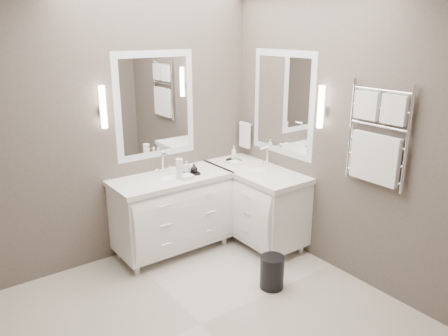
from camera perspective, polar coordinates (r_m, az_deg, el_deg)
floor at (r=3.79m, az=-3.04°, el=-19.78°), size 3.20×3.00×0.01m
wall_back at (r=4.45m, az=-14.06°, el=4.86°), size 3.20×0.01×2.70m
wall_front at (r=2.14m, az=19.37°, el=-9.72°), size 3.20×0.01×2.70m
wall_right at (r=4.21m, az=15.26°, el=4.04°), size 0.01×3.00×2.70m
vanity_back at (r=4.66m, az=-6.81°, el=-5.34°), size 1.24×0.59×0.97m
vanity_right at (r=4.88m, az=4.10°, el=-4.19°), size 0.59×1.24×0.97m
mirror_back at (r=4.59m, az=-8.94°, el=8.08°), size 0.90×0.02×1.10m
mirror_right at (r=4.69m, az=7.67°, el=8.35°), size 0.02×0.90×1.10m
sconce_back at (r=4.29m, az=-15.50°, el=7.58°), size 0.06×0.06×0.40m
sconce_right at (r=4.24m, az=12.52°, el=7.69°), size 0.06×0.06×0.40m
towel_bar_corner at (r=5.15m, az=2.74°, el=4.40°), size 0.03×0.22×0.30m
towel_ladder at (r=3.93m, az=19.32°, el=3.34°), size 0.06×0.58×0.90m
waste_bin at (r=4.17m, az=6.28°, el=-13.37°), size 0.28×0.28×0.31m
amenity_tray_back at (r=4.56m, az=-4.44°, el=-0.70°), size 0.19×0.15×0.03m
amenity_tray_right at (r=5.01m, az=1.28°, el=1.03°), size 0.12×0.15×0.02m
water_bottle at (r=4.43m, az=-5.84°, el=-0.09°), size 0.09×0.09×0.21m
soap_bottle_a at (r=4.54m, az=-4.92°, el=0.18°), size 0.06×0.06×0.12m
soap_bottle_b at (r=4.53m, az=-3.94°, el=0.00°), size 0.08×0.08×0.10m
soap_bottle_c at (r=4.99m, az=1.28°, el=2.01°), size 0.07×0.07×0.16m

